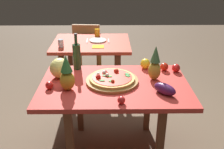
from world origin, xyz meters
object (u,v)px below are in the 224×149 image
(background_table, at_px, (92,50))
(pineapple_left, at_px, (155,65))
(display_table, at_px, (114,93))
(dinner_plate, at_px, (98,40))
(pizza_board, at_px, (112,81))
(pineapple_right, at_px, (67,75))
(drinking_glass_juice, at_px, (97,32))
(melon, at_px, (60,68))
(eggplant, at_px, (165,89))
(bell_pepper, at_px, (145,64))
(napkin_folded, at_px, (98,47))
(tomato_at_corner, at_px, (164,67))
(tomato_near_board, at_px, (49,85))
(drinking_glass_water, at_px, (61,43))
(fork_utensil, at_px, (87,41))
(pizza, at_px, (112,78))
(tomato_beside_pepper, at_px, (121,100))
(tomato_by_bottle, at_px, (176,68))
(dining_chair, at_px, (88,46))
(knife_utensil, at_px, (109,41))
(wine_bottle, at_px, (77,56))

(background_table, distance_m, pineapple_left, 1.30)
(display_table, relative_size, dinner_plate, 5.93)
(pizza_board, bearing_deg, pineapple_right, -159.88)
(drinking_glass_juice, bearing_deg, pineapple_left, -67.52)
(melon, bearing_deg, eggplant, -19.83)
(melon, bearing_deg, pineapple_right, -67.19)
(pizza_board, relative_size, melon, 2.52)
(bell_pepper, bearing_deg, pineapple_left, -79.15)
(napkin_folded, bearing_deg, pineapple_right, -100.93)
(bell_pepper, distance_m, tomato_at_corner, 0.19)
(drinking_glass_juice, bearing_deg, tomato_near_board, -102.32)
(drinking_glass_juice, xyz_separation_m, drinking_glass_water, (-0.42, -0.46, -0.00))
(pizza_board, relative_size, fork_utensil, 2.58)
(drinking_glass_juice, bearing_deg, dinner_plate, -85.67)
(drinking_glass_juice, bearing_deg, pizza, -82.59)
(pineapple_left, xyz_separation_m, drinking_glass_juice, (-0.57, 1.38, -0.09))
(fork_utensil, bearing_deg, pizza_board, -77.00)
(background_table, distance_m, bell_pepper, 1.05)
(tomato_near_board, bearing_deg, tomato_beside_pepper, -22.34)
(tomato_at_corner, xyz_separation_m, tomato_by_bottle, (0.11, -0.03, 0.00))
(background_table, height_order, tomato_at_corner, tomato_at_corner)
(tomato_near_board, height_order, fork_utensil, tomato_near_board)
(tomato_near_board, xyz_separation_m, drinking_glass_water, (-0.08, 1.09, 0.01))
(pizza_board, bearing_deg, melon, 167.75)
(bell_pepper, bearing_deg, melon, -165.94)
(tomato_by_bottle, xyz_separation_m, napkin_folded, (-0.78, 0.75, -0.04))
(bell_pepper, height_order, eggplant, bell_pepper)
(dining_chair, xyz_separation_m, melon, (-0.11, -1.67, 0.36))
(eggplant, height_order, napkin_folded, eggplant)
(background_table, bearing_deg, melon, -101.66)
(pizza_board, height_order, melon, melon)
(pineapple_right, distance_m, bell_pepper, 0.83)
(pizza_board, distance_m, knife_utensil, 1.20)
(pizza, bearing_deg, tomato_near_board, -166.46)
(pizza, height_order, eggplant, eggplant)
(drinking_glass_water, bearing_deg, pineapple_left, -42.66)
(napkin_folded, bearing_deg, drinking_glass_juice, 93.70)
(pizza, xyz_separation_m, tomato_beside_pepper, (0.07, -0.37, -0.01))
(bell_pepper, xyz_separation_m, drinking_glass_juice, (-0.52, 1.12, 0.00))
(knife_utensil, bearing_deg, pineapple_right, -107.21)
(pineapple_left, distance_m, tomato_near_board, 0.93)
(background_table, relative_size, wine_bottle, 2.76)
(melon, relative_size, fork_utensil, 1.03)
(melon, distance_m, tomato_near_board, 0.24)
(bell_pepper, relative_size, fork_utensil, 0.58)
(eggplant, distance_m, knife_utensil, 1.49)
(dining_chair, relative_size, drinking_glass_juice, 8.68)
(tomato_at_corner, xyz_separation_m, drinking_glass_juice, (-0.70, 1.18, 0.01))
(pizza, bearing_deg, napkin_folded, 99.19)
(knife_utensil, bearing_deg, display_table, -90.51)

